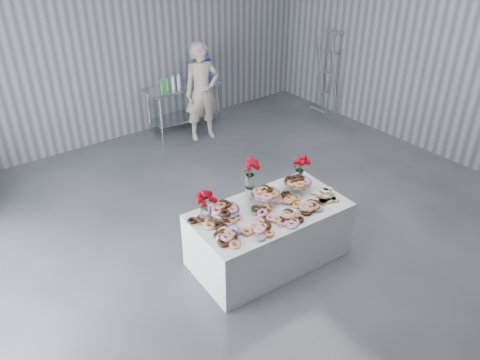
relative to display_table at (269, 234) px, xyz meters
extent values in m
plane|color=#33353A|center=(0.27, -0.02, -0.38)|extent=(9.00, 9.00, 0.00)
cube|color=gray|center=(0.27, 4.48, 1.62)|extent=(8.00, 0.04, 4.00)
cube|color=silver|center=(0.00, 0.00, 0.00)|extent=(1.95, 1.10, 0.75)
cube|color=silver|center=(1.24, 4.08, 0.51)|extent=(1.50, 0.60, 0.04)
cube|color=silver|center=(1.24, 4.08, -0.12)|extent=(1.40, 0.55, 0.03)
cylinder|color=silver|center=(0.59, 3.83, 0.05)|extent=(0.04, 0.04, 0.86)
cylinder|color=silver|center=(1.89, 3.83, 0.05)|extent=(0.04, 0.04, 0.86)
cylinder|color=silver|center=(0.59, 4.33, 0.05)|extent=(0.04, 0.04, 0.86)
cylinder|color=silver|center=(1.89, 4.33, 0.05)|extent=(0.04, 0.04, 0.86)
cylinder|color=silver|center=(-0.54, 0.18, 0.44)|extent=(0.06, 0.06, 0.12)
cylinder|color=silver|center=(-0.54, 0.18, 0.50)|extent=(0.36, 0.36, 0.01)
cylinder|color=silver|center=(0.06, 0.15, 0.44)|extent=(0.06, 0.06, 0.12)
cylinder|color=silver|center=(0.06, 0.15, 0.50)|extent=(0.36, 0.36, 0.01)
cylinder|color=silver|center=(0.56, 0.12, 0.44)|extent=(0.06, 0.06, 0.12)
cylinder|color=silver|center=(0.56, 0.12, 0.50)|extent=(0.36, 0.36, 0.01)
cylinder|color=white|center=(-0.74, 0.29, 0.46)|extent=(0.11, 0.11, 0.18)
cylinder|color=#1E5919|center=(-0.74, 0.29, 0.59)|extent=(0.04, 0.04, 0.18)
cylinder|color=white|center=(0.72, 0.26, 0.46)|extent=(0.11, 0.11, 0.18)
cylinder|color=#1E5919|center=(0.72, 0.26, 0.59)|extent=(0.04, 0.04, 0.18)
cylinder|color=silver|center=(-0.03, 0.35, 0.45)|extent=(0.14, 0.14, 0.15)
cylinder|color=white|center=(-0.03, 0.35, 0.61)|extent=(0.11, 0.11, 0.18)
cylinder|color=#1E5919|center=(-0.03, 0.35, 0.75)|extent=(0.04, 0.04, 0.18)
cylinder|color=blue|center=(1.74, 4.08, 0.73)|extent=(0.28, 0.28, 0.40)
sphere|color=blue|center=(1.74, 4.08, 0.98)|extent=(0.20, 0.20, 0.20)
imported|color=#CC8C93|center=(1.31, 3.51, 0.54)|extent=(0.74, 0.57, 1.82)
camera|label=1|loc=(-3.06, -3.49, 3.55)|focal=35.00mm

